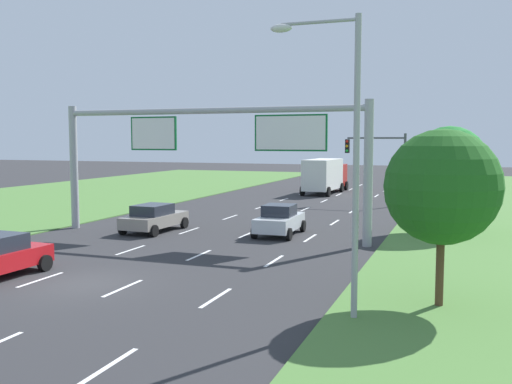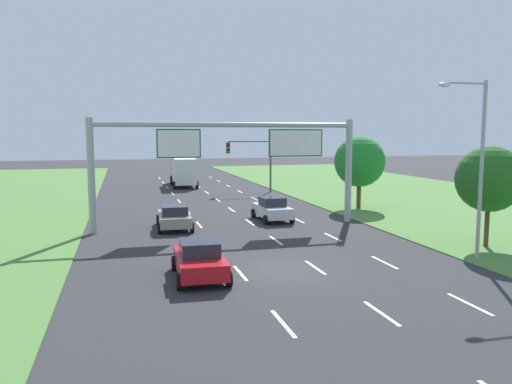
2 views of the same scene
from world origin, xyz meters
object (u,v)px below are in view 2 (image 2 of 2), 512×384
(sign_gantry, at_px, (233,152))
(roadside_tree_mid, at_px, (360,162))
(roadside_tree_near, at_px, (489,179))
(car_lead_silver, at_px, (174,216))
(car_mid_lane, at_px, (200,260))
(traffic_light_mast, at_px, (253,155))
(street_lamp, at_px, (475,154))
(car_near_red, at_px, (272,209))
(box_truck, at_px, (183,171))

(sign_gantry, bearing_deg, roadside_tree_mid, 24.76)
(roadside_tree_near, bearing_deg, car_lead_silver, 147.96)
(car_mid_lane, bearing_deg, traffic_light_mast, 73.14)
(street_lamp, relative_size, roadside_tree_near, 1.57)
(traffic_light_mast, xyz_separation_m, roadside_tree_mid, (5.51, -13.05, -0.07))
(car_near_red, xyz_separation_m, car_mid_lane, (-7.01, -12.62, -0.02))
(traffic_light_mast, xyz_separation_m, roadside_tree_near, (5.66, -27.66, -0.19))
(car_lead_silver, distance_m, street_lamp, 18.01)
(car_near_red, relative_size, car_mid_lane, 1.00)
(car_near_red, bearing_deg, box_truck, 96.02)
(car_lead_silver, height_order, roadside_tree_mid, roadside_tree_mid)
(sign_gantry, distance_m, roadside_tree_mid, 12.80)
(car_near_red, height_order, roadside_tree_mid, roadside_tree_mid)
(car_lead_silver, xyz_separation_m, sign_gantry, (3.80, -0.45, 4.11))
(roadside_tree_near, height_order, roadside_tree_mid, roadside_tree_mid)
(street_lamp, xyz_separation_m, roadside_tree_near, (2.61, 2.07, -1.41))
(sign_gantry, xyz_separation_m, roadside_tree_near, (11.73, -9.27, -1.22))
(traffic_light_mast, bearing_deg, street_lamp, -84.14)
(car_near_red, distance_m, box_truck, 24.96)
(car_near_red, height_order, sign_gantry, sign_gantry)
(car_mid_lane, bearing_deg, box_truck, 86.17)
(box_truck, distance_m, roadside_tree_near, 37.67)
(car_near_red, bearing_deg, car_lead_silver, -171.21)
(car_lead_silver, relative_size, roadside_tree_near, 0.81)
(box_truck, xyz_separation_m, street_lamp, (9.26, -37.77, 3.31))
(car_near_red, distance_m, roadside_tree_mid, 9.67)
(box_truck, relative_size, traffic_light_mast, 1.53)
(box_truck, height_order, traffic_light_mast, traffic_light_mast)
(car_lead_silver, bearing_deg, traffic_light_mast, 63.47)
(sign_gantry, bearing_deg, box_truck, 90.29)
(roadside_tree_near, bearing_deg, car_near_red, 128.08)
(car_near_red, relative_size, car_lead_silver, 0.93)
(car_near_red, relative_size, box_truck, 0.48)
(car_near_red, xyz_separation_m, box_truck, (-3.27, 24.73, 0.96))
(box_truck, relative_size, roadside_tree_mid, 1.47)
(car_lead_silver, xyz_separation_m, roadside_tree_mid, (15.38, 4.89, 3.01))
(traffic_light_mast, bearing_deg, car_near_red, -100.01)
(traffic_light_mast, bearing_deg, roadside_tree_near, -78.44)
(box_truck, bearing_deg, traffic_light_mast, -50.26)
(box_truck, bearing_deg, car_mid_lane, -93.64)
(car_mid_lane, distance_m, traffic_light_mast, 31.10)
(car_lead_silver, xyz_separation_m, box_truck, (3.66, 25.99, 0.99))
(box_truck, height_order, roadside_tree_mid, roadside_tree_mid)
(car_lead_silver, relative_size, sign_gantry, 0.26)
(roadside_tree_near, xyz_separation_m, roadside_tree_mid, (-0.15, 14.61, 0.12))
(car_lead_silver, relative_size, street_lamp, 0.52)
(car_mid_lane, relative_size, street_lamp, 0.48)
(traffic_light_mast, height_order, street_lamp, street_lamp)
(car_near_red, bearing_deg, traffic_light_mast, 78.49)
(car_near_red, relative_size, sign_gantry, 0.24)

